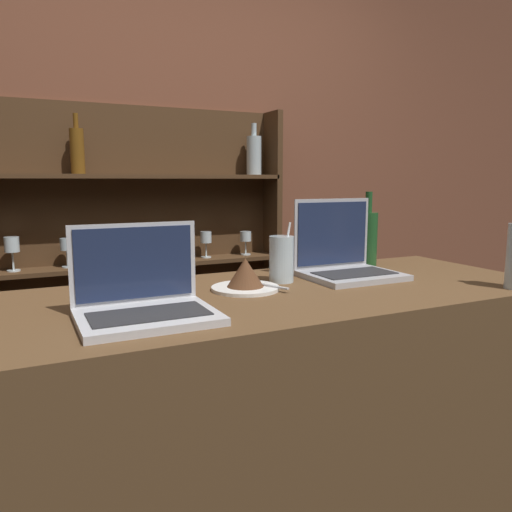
{
  "coord_description": "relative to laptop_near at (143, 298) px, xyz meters",
  "views": [
    {
      "loc": [
        -0.66,
        -0.9,
        1.33
      ],
      "look_at": [
        -0.05,
        0.37,
        1.11
      ],
      "focal_mm": 35.0,
      "sensor_mm": 36.0,
      "label": 1
    }
  ],
  "objects": [
    {
      "name": "bar_counter",
      "position": [
        0.41,
        0.11,
        -0.55
      ],
      "size": [
        1.69,
        0.67,
        1.01
      ],
      "color": "brown",
      "rests_on": "ground_plane"
    },
    {
      "name": "back_wall",
      "position": [
        0.41,
        1.37,
        0.3
      ],
      "size": [
        7.0,
        0.06,
        2.7
      ],
      "color": "brown",
      "rests_on": "ground_plane"
    },
    {
      "name": "back_shelf",
      "position": [
        0.28,
        1.29,
        -0.18
      ],
      "size": [
        1.45,
        0.18,
        1.68
      ],
      "color": "#472D19",
      "rests_on": "ground_plane"
    },
    {
      "name": "laptop_near",
      "position": [
        0.0,
        0.0,
        0.0
      ],
      "size": [
        0.31,
        0.24,
        0.21
      ],
      "color": "silver",
      "rests_on": "bar_counter"
    },
    {
      "name": "laptop_far",
      "position": [
        0.71,
        0.21,
        0.01
      ],
      "size": [
        0.3,
        0.24,
        0.25
      ],
      "color": "#ADADB2",
      "rests_on": "bar_counter"
    },
    {
      "name": "cake_plate",
      "position": [
        0.33,
        0.16,
        -0.01
      ],
      "size": [
        0.2,
        0.2,
        0.09
      ],
      "color": "white",
      "rests_on": "bar_counter"
    },
    {
      "name": "water_glass",
      "position": [
        0.48,
        0.22,
        0.03
      ],
      "size": [
        0.08,
        0.08,
        0.19
      ],
      "color": "silver",
      "rests_on": "bar_counter"
    },
    {
      "name": "wine_bottle_green",
      "position": [
        0.92,
        0.35,
        0.06
      ],
      "size": [
        0.07,
        0.07,
        0.27
      ],
      "color": "#1E4C23",
      "rests_on": "bar_counter"
    }
  ]
}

